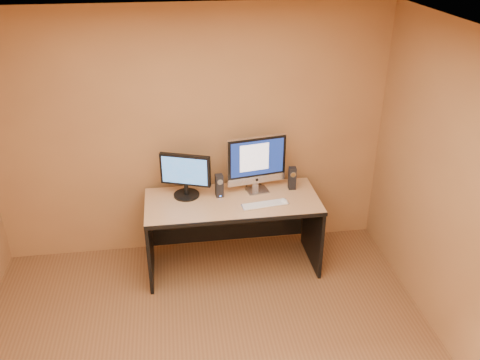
# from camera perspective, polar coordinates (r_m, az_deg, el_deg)

# --- Properties ---
(walls) EXTENTS (4.00, 4.00, 2.60)m
(walls) POSITION_cam_1_polar(r_m,az_deg,el_deg) (3.41, -3.58, -7.74)
(walls) COLOR #97683D
(walls) RESTS_ON ground
(ceiling) EXTENTS (4.00, 4.00, 0.00)m
(ceiling) POSITION_cam_1_polar(r_m,az_deg,el_deg) (2.88, -4.35, 14.01)
(ceiling) COLOR white
(ceiling) RESTS_ON walls
(desk) EXTENTS (1.72, 0.76, 0.79)m
(desk) POSITION_cam_1_polar(r_m,az_deg,el_deg) (5.20, -0.82, -6.09)
(desk) COLOR tan
(desk) RESTS_ON ground
(imac) EXTENTS (0.64, 0.32, 0.59)m
(imac) POSITION_cam_1_polar(r_m,az_deg,el_deg) (5.04, 1.97, 1.74)
(imac) COLOR #BABABF
(imac) RESTS_ON desk
(second_monitor) EXTENTS (0.57, 0.42, 0.45)m
(second_monitor) POSITION_cam_1_polar(r_m,az_deg,el_deg) (5.00, -6.14, 0.48)
(second_monitor) COLOR black
(second_monitor) RESTS_ON desk
(speaker_left) EXTENTS (0.08, 0.09, 0.24)m
(speaker_left) POSITION_cam_1_polar(r_m,az_deg,el_deg) (5.02, -2.34, -0.63)
(speaker_left) COLOR black
(speaker_left) RESTS_ON desk
(speaker_right) EXTENTS (0.08, 0.08, 0.24)m
(speaker_right) POSITION_cam_1_polar(r_m,az_deg,el_deg) (5.19, 5.88, 0.22)
(speaker_right) COLOR black
(speaker_right) RESTS_ON desk
(keyboard) EXTENTS (0.47, 0.19, 0.02)m
(keyboard) POSITION_cam_1_polar(r_m,az_deg,el_deg) (4.91, 2.84, -2.75)
(keyboard) COLOR silver
(keyboard) RESTS_ON desk
(mouse) EXTENTS (0.08, 0.12, 0.04)m
(mouse) POSITION_cam_1_polar(r_m,az_deg,el_deg) (4.97, 4.99, -2.35)
(mouse) COLOR silver
(mouse) RESTS_ON desk
(cable_a) EXTENTS (0.10, 0.22, 0.01)m
(cable_a) POSITION_cam_1_polar(r_m,az_deg,el_deg) (5.28, 2.41, -0.54)
(cable_a) COLOR black
(cable_a) RESTS_ON desk
(cable_b) EXTENTS (0.06, 0.19, 0.01)m
(cable_b) POSITION_cam_1_polar(r_m,az_deg,el_deg) (5.26, 0.75, -0.65)
(cable_b) COLOR black
(cable_b) RESTS_ON desk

